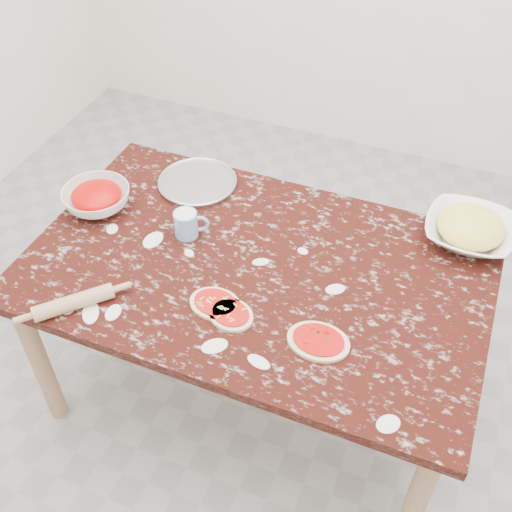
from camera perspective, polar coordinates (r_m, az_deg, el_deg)
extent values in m
plane|color=gray|center=(2.73, 0.00, -12.14)|extent=(4.00, 4.00, 0.00)
cube|color=black|center=(2.16, 0.00, -1.33)|extent=(1.60, 1.00, 0.04)
cube|color=tan|center=(2.20, 0.00, -2.43)|extent=(1.50, 0.90, 0.08)
cylinder|color=tan|center=(2.51, -19.45, -9.16)|extent=(0.07, 0.07, 0.71)
cylinder|color=tan|center=(2.16, 14.60, -21.21)|extent=(0.07, 0.07, 0.71)
cylinder|color=tan|center=(2.94, -9.93, 2.77)|extent=(0.07, 0.07, 0.71)
cylinder|color=tan|center=(2.65, 18.25, -5.17)|extent=(0.07, 0.07, 0.71)
cylinder|color=#B2B2B7|center=(2.51, -5.45, 6.80)|extent=(0.39, 0.39, 0.01)
imported|color=white|center=(2.44, -14.54, 5.18)|extent=(0.28, 0.28, 0.08)
imported|color=white|center=(2.35, 19.18, 2.15)|extent=(0.33, 0.33, 0.08)
cylinder|color=#769FDD|center=(2.25, -6.52, 2.96)|extent=(0.09, 0.09, 0.10)
torus|color=#769FDD|center=(2.24, -5.23, 3.00)|extent=(0.07, 0.04, 0.07)
cylinder|color=silver|center=(2.22, -6.59, 3.65)|extent=(0.07, 0.07, 0.01)
ellipsoid|color=beige|center=(2.02, -3.81, -4.47)|extent=(0.18, 0.15, 0.01)
ellipsoid|color=red|center=(2.02, -3.82, -4.31)|extent=(0.15, 0.12, 0.00)
ellipsoid|color=beige|center=(1.99, -2.36, -5.48)|extent=(0.19, 0.17, 0.01)
ellipsoid|color=red|center=(1.98, -2.37, -5.32)|extent=(0.15, 0.14, 0.00)
ellipsoid|color=beige|center=(1.93, 5.80, -7.90)|extent=(0.20, 0.15, 0.01)
ellipsoid|color=red|center=(1.92, 5.82, -7.75)|extent=(0.16, 0.13, 0.00)
cylinder|color=tan|center=(2.08, -16.57, -4.14)|extent=(0.22, 0.23, 0.05)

